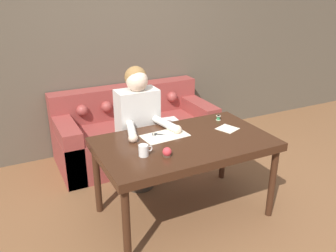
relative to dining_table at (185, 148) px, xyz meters
name	(u,v)px	position (x,y,z in m)	size (l,w,h in m)	color
ground_plane	(193,218)	(0.04, -0.11, -0.66)	(16.00, 16.00, 0.00)	brown
wall_back	(118,42)	(0.04, 1.70, 0.64)	(8.00, 0.06, 2.60)	brown
dining_table	(185,148)	(0.00, 0.00, 0.00)	(1.48, 0.87, 0.73)	#381E11
couch	(135,133)	(0.04, 1.28, -0.36)	(1.82, 0.84, 0.81)	brown
person	(138,130)	(-0.18, 0.59, -0.02)	(0.50, 0.62, 1.26)	#33281E
pattern_paper_main	(165,136)	(-0.11, 0.16, 0.07)	(0.41, 0.25, 0.00)	beige
pattern_paper_offcut	(227,129)	(0.47, 0.05, 0.07)	(0.21, 0.21, 0.00)	beige
scissors	(160,135)	(-0.14, 0.20, 0.07)	(0.21, 0.16, 0.01)	silver
mug	(144,150)	(-0.42, -0.11, 0.11)	(0.11, 0.08, 0.09)	silver
thread_spool	(218,118)	(0.52, 0.27, 0.09)	(0.04, 0.04, 0.05)	#338C4C
pin_cushion	(167,152)	(-0.26, -0.19, 0.10)	(0.07, 0.07, 0.07)	#4C3828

